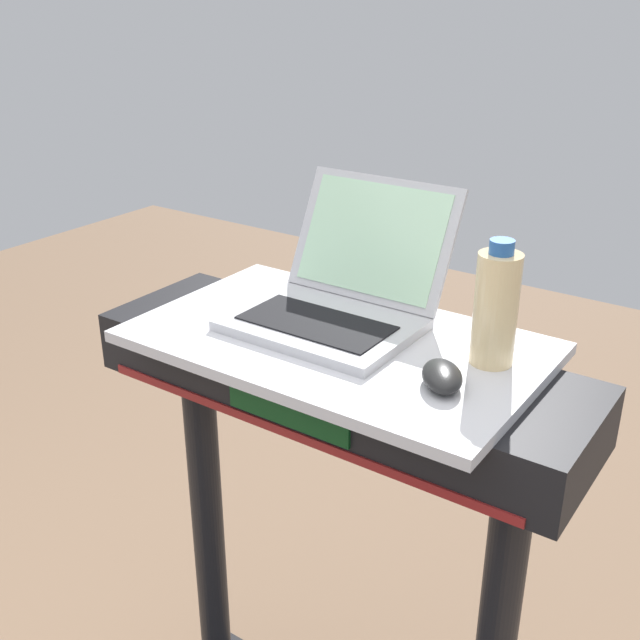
% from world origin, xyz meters
% --- Properties ---
extents(desk_board, '(0.69, 0.42, 0.02)m').
position_xyz_m(desk_board, '(0.00, 0.70, 1.13)').
color(desk_board, silver).
rests_on(desk_board, treadmill_base).
extents(laptop, '(0.32, 0.34, 0.23)m').
position_xyz_m(laptop, '(-0.04, 0.77, 1.18)').
color(laptop, '#B7B7BC').
rests_on(laptop, desk_board).
extents(computer_mouse, '(0.11, 0.12, 0.03)m').
position_xyz_m(computer_mouse, '(0.23, 0.64, 1.15)').
color(computer_mouse, black).
rests_on(computer_mouse, desk_board).
extents(water_bottle, '(0.07, 0.07, 0.20)m').
position_xyz_m(water_bottle, '(0.26, 0.76, 1.23)').
color(water_bottle, beige).
rests_on(water_bottle, desk_board).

